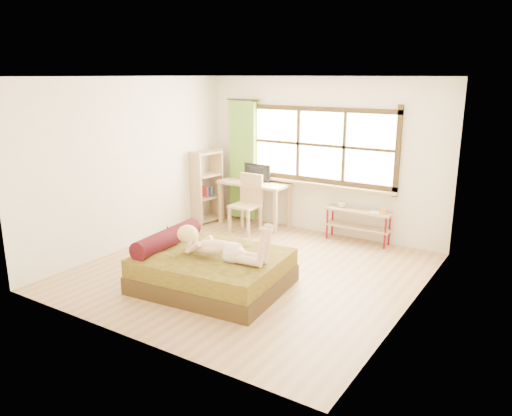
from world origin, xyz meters
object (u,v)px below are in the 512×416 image
Objects in this scene: bed at (210,269)px; chair at (248,200)px; bookshelf at (206,186)px; woman at (219,237)px; kitten at (175,235)px; desk at (254,188)px; pipe_shelf at (359,219)px.

chair is (-0.93, 2.33, 0.32)m from bed.
woman is at bearing -40.77° from bookshelf.
bookshelf is at bearing 113.28° from kitten.
chair is 0.76× the size of bookshelf.
bed is 0.75m from kitten.
kitten is at bearing 164.79° from woman.
woman is 0.98× the size of desk.
kitten is 2.61m from desk.
woman reaches higher than pipe_shelf.
pipe_shelf is 0.82× the size of bookshelf.
woman is 2.97m from pipe_shelf.
woman is at bearing -65.45° from desk.
bed is 1.92× the size of chair.
chair is at bearing 106.47° from bed.
desk reaches higher than pipe_shelf.
bed is 1.45× the size of bookshelf.
bed reaches higher than kitten.
bed is 2.97m from pipe_shelf.
bed is at bearing -67.84° from chair.
bed is 0.53m from woman.
chair is (-1.13, 2.37, -0.16)m from woman.
kitten is 2.62m from bookshelf.
chair reaches higher than kitten.
kitten is 0.20× the size of bookshelf.
bed reaches higher than pipe_shelf.
kitten is 0.27× the size of chair.
bed is at bearing -109.21° from pipe_shelf.
desk reaches higher than kitten.
pipe_shelf is (1.64, 2.70, -0.16)m from kitten.
kitten is 0.25× the size of pipe_shelf.
woman is 3.24m from bookshelf.
chair is 1.01m from bookshelf.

